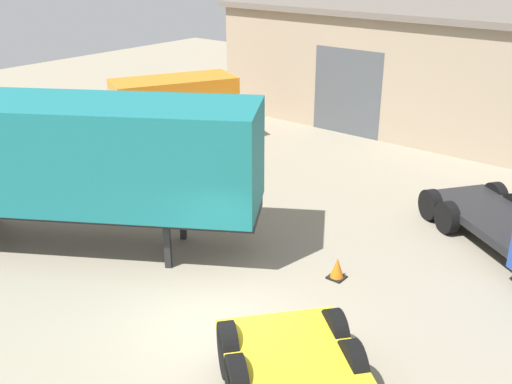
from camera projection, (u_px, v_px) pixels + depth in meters
name	position (u px, v px, depth m)	size (l,w,h in m)	color
ground_plane	(213.00, 331.00, 12.68)	(60.00, 60.00, 0.00)	gray
container_trailer_black	(63.00, 157.00, 15.28)	(9.81, 7.40, 4.02)	#197075
delivery_van_orange	(171.00, 109.00, 23.90)	(4.00, 5.30, 2.69)	orange
traffic_cone	(337.00, 269.00, 14.60)	(0.40, 0.40, 0.55)	black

